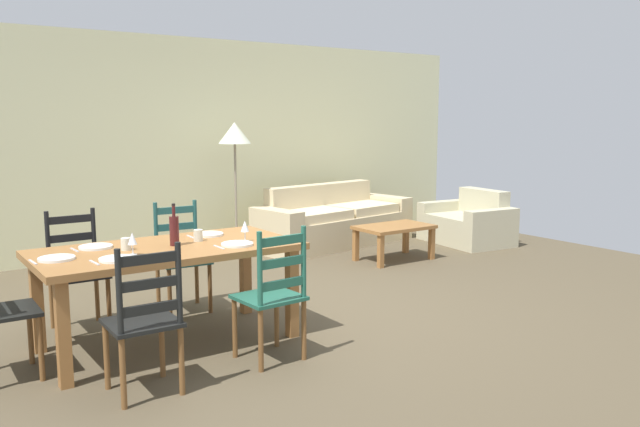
# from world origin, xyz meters

# --- Properties ---
(ground_plane) EXTENTS (9.60, 9.60, 0.02)m
(ground_plane) POSITION_xyz_m (0.00, 0.00, -0.01)
(ground_plane) COLOR brown
(wall_far) EXTENTS (9.60, 0.16, 2.70)m
(wall_far) POSITION_xyz_m (0.00, 3.30, 1.35)
(wall_far) COLOR beige
(wall_far) RESTS_ON ground_plane
(dining_table) EXTENTS (1.90, 0.96, 0.75)m
(dining_table) POSITION_xyz_m (-1.25, -0.06, 0.66)
(dining_table) COLOR #9A6534
(dining_table) RESTS_ON ground_plane
(dining_chair_near_left) EXTENTS (0.43, 0.41, 0.96)m
(dining_chair_near_left) POSITION_xyz_m (-1.71, -0.85, 0.48)
(dining_chair_near_left) COLOR black
(dining_chair_near_left) RESTS_ON ground_plane
(dining_chair_near_right) EXTENTS (0.44, 0.42, 0.96)m
(dining_chair_near_right) POSITION_xyz_m (-0.78, -0.80, 0.48)
(dining_chair_near_right) COLOR #225D49
(dining_chair_near_right) RESTS_ON ground_plane
(dining_chair_far_left) EXTENTS (0.42, 0.40, 0.96)m
(dining_chair_far_left) POSITION_xyz_m (-1.71, 0.72, 0.48)
(dining_chair_far_left) COLOR black
(dining_chair_far_left) RESTS_ON ground_plane
(dining_chair_far_right) EXTENTS (0.45, 0.43, 0.96)m
(dining_chair_far_right) POSITION_xyz_m (-0.81, 0.73, 0.48)
(dining_chair_far_right) COLOR #21514D
(dining_chair_far_right) RESTS_ON ground_plane
(dinner_plate_near_left) EXTENTS (0.24, 0.24, 0.02)m
(dinner_plate_near_left) POSITION_xyz_m (-1.70, -0.31, 0.76)
(dinner_plate_near_left) COLOR white
(dinner_plate_near_left) RESTS_ON dining_table
(fork_near_left) EXTENTS (0.03, 0.17, 0.01)m
(fork_near_left) POSITION_xyz_m (-1.85, -0.31, 0.75)
(fork_near_left) COLOR silver
(fork_near_left) RESTS_ON dining_table
(dinner_plate_near_right) EXTENTS (0.24, 0.24, 0.02)m
(dinner_plate_near_right) POSITION_xyz_m (-0.80, -0.31, 0.76)
(dinner_plate_near_right) COLOR white
(dinner_plate_near_right) RESTS_ON dining_table
(fork_near_right) EXTENTS (0.02, 0.17, 0.01)m
(fork_near_right) POSITION_xyz_m (-0.95, -0.31, 0.75)
(fork_near_right) COLOR silver
(fork_near_right) RESTS_ON dining_table
(dinner_plate_far_left) EXTENTS (0.24, 0.24, 0.02)m
(dinner_plate_far_left) POSITION_xyz_m (-1.70, 0.19, 0.76)
(dinner_plate_far_left) COLOR white
(dinner_plate_far_left) RESTS_ON dining_table
(fork_far_left) EXTENTS (0.02, 0.17, 0.01)m
(fork_far_left) POSITION_xyz_m (-1.85, 0.19, 0.75)
(fork_far_left) COLOR silver
(fork_far_left) RESTS_ON dining_table
(dinner_plate_far_right) EXTENTS (0.24, 0.24, 0.02)m
(dinner_plate_far_right) POSITION_xyz_m (-0.80, 0.19, 0.76)
(dinner_plate_far_right) COLOR white
(dinner_plate_far_right) RESTS_ON dining_table
(fork_far_right) EXTENTS (0.02, 0.17, 0.01)m
(fork_far_right) POSITION_xyz_m (-0.95, 0.19, 0.75)
(fork_far_right) COLOR silver
(fork_far_right) RESTS_ON dining_table
(dinner_plate_head_west) EXTENTS (0.24, 0.24, 0.02)m
(dinner_plate_head_west) POSITION_xyz_m (-2.03, -0.06, 0.76)
(dinner_plate_head_west) COLOR white
(dinner_plate_head_west) RESTS_ON dining_table
(fork_head_west) EXTENTS (0.03, 0.17, 0.01)m
(fork_head_west) POSITION_xyz_m (-2.18, -0.06, 0.75)
(fork_head_west) COLOR silver
(fork_head_west) RESTS_ON dining_table
(wine_bottle) EXTENTS (0.07, 0.07, 0.32)m
(wine_bottle) POSITION_xyz_m (-1.18, -0.05, 0.87)
(wine_bottle) COLOR #471919
(wine_bottle) RESTS_ON dining_table
(wine_glass_near_left) EXTENTS (0.06, 0.06, 0.16)m
(wine_glass_near_left) POSITION_xyz_m (-1.55, -0.21, 0.86)
(wine_glass_near_left) COLOR white
(wine_glass_near_left) RESTS_ON dining_table
(wine_glass_near_right) EXTENTS (0.06, 0.06, 0.16)m
(wine_glass_near_right) POSITION_xyz_m (-0.67, -0.20, 0.86)
(wine_glass_near_right) COLOR white
(wine_glass_near_right) RESTS_ON dining_table
(coffee_cup_primary) EXTENTS (0.07, 0.07, 0.09)m
(coffee_cup_primary) POSITION_xyz_m (-0.96, 0.01, 0.80)
(coffee_cup_primary) COLOR beige
(coffee_cup_primary) RESTS_ON dining_table
(coffee_cup_secondary) EXTENTS (0.07, 0.07, 0.09)m
(coffee_cup_secondary) POSITION_xyz_m (-1.54, -0.02, 0.80)
(coffee_cup_secondary) COLOR beige
(coffee_cup_secondary) RESTS_ON dining_table
(couch) EXTENTS (2.37, 1.13, 0.80)m
(couch) POSITION_xyz_m (2.03, 2.39, 0.29)
(couch) COLOR beige
(couch) RESTS_ON ground_plane
(coffee_table) EXTENTS (0.90, 0.56, 0.42)m
(coffee_table) POSITION_xyz_m (2.08, 1.18, 0.36)
(coffee_table) COLOR #9A6534
(coffee_table) RESTS_ON ground_plane
(armchair_upholstered) EXTENTS (0.92, 1.24, 0.72)m
(armchair_upholstered) POSITION_xyz_m (3.66, 1.42, 0.25)
(armchair_upholstered) COLOR #BCB695
(armchair_upholstered) RESTS_ON ground_plane
(standing_lamp) EXTENTS (0.40, 0.40, 1.64)m
(standing_lamp) POSITION_xyz_m (0.69, 2.58, 1.41)
(standing_lamp) COLOR #332D28
(standing_lamp) RESTS_ON ground_plane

